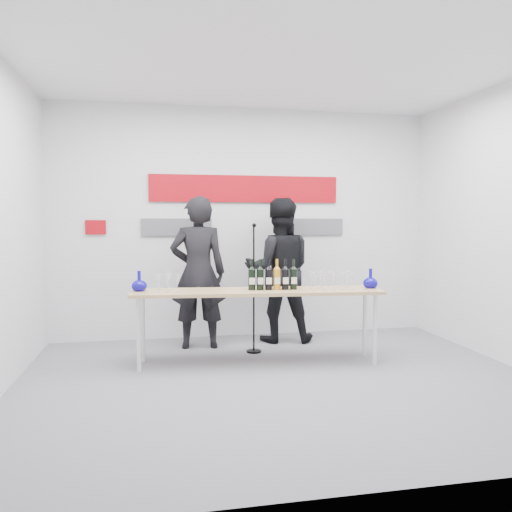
# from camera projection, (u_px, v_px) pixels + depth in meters

# --- Properties ---
(ground) EXTENTS (5.00, 5.00, 0.00)m
(ground) POSITION_uv_depth(u_px,v_px,m) (282.00, 381.00, 4.75)
(ground) COLOR slate
(ground) RESTS_ON ground
(back_wall) EXTENTS (5.00, 0.04, 3.00)m
(back_wall) POSITION_uv_depth(u_px,v_px,m) (245.00, 223.00, 6.61)
(back_wall) COLOR silver
(back_wall) RESTS_ON ground
(signage) EXTENTS (3.38, 0.02, 0.79)m
(signage) POSITION_uv_depth(u_px,v_px,m) (241.00, 200.00, 6.54)
(signage) COLOR #A3060F
(signage) RESTS_ON back_wall
(tasting_table) EXTENTS (2.68, 0.78, 0.79)m
(tasting_table) POSITION_uv_depth(u_px,v_px,m) (258.00, 296.00, 5.32)
(tasting_table) COLOR tan
(tasting_table) RESTS_ON ground
(wine_bottles) EXTENTS (0.53, 0.13, 0.33)m
(wine_bottles) POSITION_uv_depth(u_px,v_px,m) (273.00, 274.00, 5.32)
(wine_bottles) COLOR black
(wine_bottles) RESTS_ON tasting_table
(decanter_left) EXTENTS (0.16, 0.16, 0.21)m
(decanter_left) POSITION_uv_depth(u_px,v_px,m) (139.00, 281.00, 5.22)
(decanter_left) COLOR #0E0792
(decanter_left) RESTS_ON tasting_table
(decanter_right) EXTENTS (0.16, 0.16, 0.21)m
(decanter_right) POSITION_uv_depth(u_px,v_px,m) (370.00, 278.00, 5.47)
(decanter_right) COLOR #0E0792
(decanter_right) RESTS_ON tasting_table
(glasses_left) EXTENTS (0.26, 0.24, 0.18)m
(glasses_left) POSITION_uv_depth(u_px,v_px,m) (166.00, 283.00, 5.20)
(glasses_left) COLOR silver
(glasses_left) RESTS_ON tasting_table
(glasses_right) EXTENTS (0.48, 0.26, 0.18)m
(glasses_right) POSITION_uv_depth(u_px,v_px,m) (332.00, 281.00, 5.39)
(glasses_right) COLOR silver
(glasses_right) RESTS_ON tasting_table
(presenter_left) EXTENTS (0.69, 0.48, 1.82)m
(presenter_left) POSITION_uv_depth(u_px,v_px,m) (198.00, 273.00, 5.98)
(presenter_left) COLOR black
(presenter_left) RESTS_ON ground
(presenter_right) EXTENTS (0.98, 0.83, 1.82)m
(presenter_right) POSITION_uv_depth(u_px,v_px,m) (279.00, 270.00, 6.32)
(presenter_right) COLOR black
(presenter_right) RESTS_ON ground
(mic_stand) EXTENTS (0.18, 0.18, 1.50)m
(mic_stand) POSITION_uv_depth(u_px,v_px,m) (254.00, 313.00, 5.78)
(mic_stand) COLOR black
(mic_stand) RESTS_ON ground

